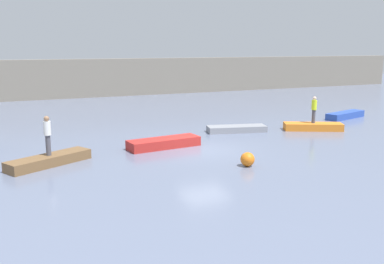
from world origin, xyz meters
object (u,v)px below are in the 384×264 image
at_px(rowboat_orange, 313,127).
at_px(person_hiviz_shirt, 314,108).
at_px(rowboat_grey, 237,129).
at_px(person_white_shirt, 47,133).
at_px(rowboat_red, 164,143).
at_px(mooring_buoy, 248,159).
at_px(rowboat_blue, 345,115).
at_px(rowboat_brown, 49,160).

bearing_deg(rowboat_orange, person_hiviz_shirt, -146.26).
relative_size(rowboat_grey, person_white_shirt, 2.04).
height_order(person_hiviz_shirt, person_white_shirt, person_white_shirt).
height_order(rowboat_red, person_hiviz_shirt, person_hiviz_shirt).
xyz_separation_m(rowboat_red, person_hiviz_shirt, (10.34, 0.62, 1.15)).
xyz_separation_m(rowboat_orange, person_white_shirt, (-16.24, -1.74, 1.23)).
distance_m(rowboat_grey, person_white_shirt, 12.03).
distance_m(rowboat_orange, mooring_buoy, 9.87).
height_order(rowboat_orange, rowboat_blue, rowboat_blue).
distance_m(rowboat_brown, rowboat_blue, 21.89).
height_order(rowboat_blue, person_hiviz_shirt, person_hiviz_shirt).
xyz_separation_m(rowboat_brown, rowboat_grey, (11.52, 3.24, -0.04)).
bearing_deg(rowboat_orange, rowboat_grey, -171.01).
bearing_deg(mooring_buoy, rowboat_brown, 154.90).
xyz_separation_m(rowboat_orange, rowboat_blue, (5.20, 2.69, 0.01)).
bearing_deg(rowboat_grey, rowboat_orange, -3.71).
height_order(rowboat_blue, mooring_buoy, mooring_buoy).
bearing_deg(rowboat_orange, person_white_shirt, -147.26).
relative_size(rowboat_orange, rowboat_blue, 0.97).
distance_m(rowboat_blue, person_white_shirt, 21.92).
height_order(rowboat_grey, person_hiviz_shirt, person_hiviz_shirt).
bearing_deg(rowboat_blue, person_hiviz_shirt, -168.52).
bearing_deg(person_white_shirt, rowboat_blue, 11.68).
xyz_separation_m(rowboat_blue, person_hiviz_shirt, (-5.20, -2.69, 1.16)).
bearing_deg(rowboat_blue, mooring_buoy, -164.35).
bearing_deg(person_white_shirt, rowboat_grey, 15.72).
relative_size(rowboat_brown, rowboat_blue, 1.04).
bearing_deg(rowboat_grey, person_white_shirt, -150.36).
height_order(rowboat_orange, person_hiviz_shirt, person_hiviz_shirt).
bearing_deg(rowboat_blue, rowboat_orange, -168.52).
bearing_deg(person_hiviz_shirt, rowboat_brown, -173.87).
relative_size(rowboat_grey, rowboat_orange, 1.01).
height_order(rowboat_brown, rowboat_red, rowboat_red).
bearing_deg(mooring_buoy, rowboat_orange, 33.98).
bearing_deg(rowboat_brown, rowboat_blue, -15.68).
bearing_deg(rowboat_grey, mooring_buoy, -102.35).
height_order(rowboat_brown, rowboat_blue, rowboat_blue).
bearing_deg(rowboat_red, rowboat_brown, -175.69).
height_order(rowboat_brown, person_hiviz_shirt, person_hiviz_shirt).
bearing_deg(rowboat_brown, person_white_shirt, 0.00).
relative_size(rowboat_grey, rowboat_blue, 0.98).
bearing_deg(mooring_buoy, rowboat_blue, 31.51).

